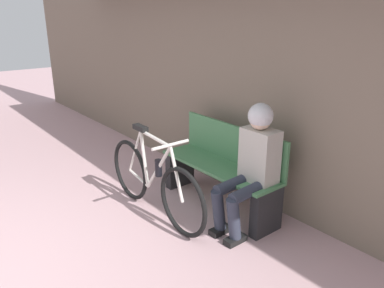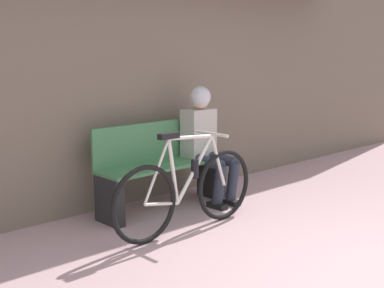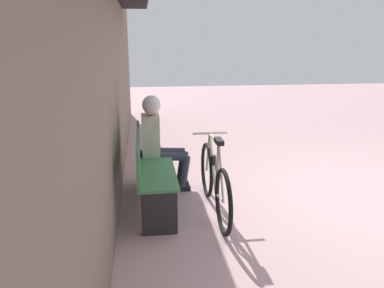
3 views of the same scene
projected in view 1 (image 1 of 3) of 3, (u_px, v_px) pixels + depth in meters
name	position (u px, v px, depth m)	size (l,w,h in m)	color
storefront_wall	(244.00, 45.00, 3.92)	(12.00, 0.56, 3.20)	#756656
park_bench_near	(222.00, 170.00, 3.97)	(1.45, 0.42, 0.88)	#477F51
bicycle	(154.00, 181.00, 3.78)	(1.64, 0.40, 0.92)	black
person_seated	(252.00, 159.00, 3.42)	(0.34, 0.61, 1.23)	#2D3342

